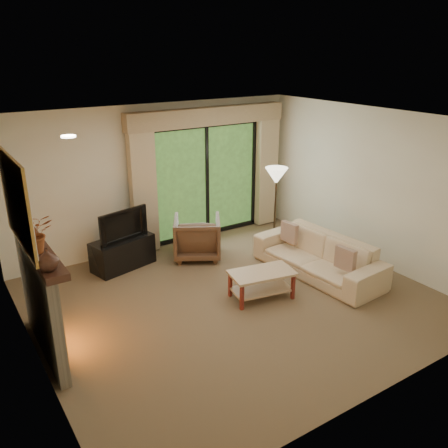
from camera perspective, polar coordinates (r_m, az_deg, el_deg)
floor at (r=7.07m, az=1.34°, el=-9.11°), size 5.50×5.50×0.00m
ceiling at (r=6.20m, az=1.54°, el=12.24°), size 5.50×5.50×0.00m
wall_back at (r=8.61m, az=-8.04°, el=5.57°), size 5.00×0.00×5.00m
wall_front at (r=4.85m, az=18.51°, el=-7.57°), size 5.00×0.00×5.00m
wall_left at (r=5.56m, az=-22.73°, el=-4.41°), size 0.00×5.00×5.00m
wall_right at (r=8.32m, az=17.32°, el=4.31°), size 0.00×5.00×5.00m
fireplace at (r=6.02m, az=-21.19°, el=-8.80°), size 0.24×1.70×1.37m
mirror at (r=5.53m, az=-23.70°, el=2.55°), size 0.07×1.45×1.02m
sliding_door at (r=9.07m, az=-2.11°, el=5.22°), size 2.26×0.10×2.16m
curtain_left at (r=8.35m, az=-9.71°, el=4.31°), size 0.45×0.18×2.35m
curtain_right at (r=9.69m, az=5.12°, el=6.78°), size 0.45×0.18×2.35m
cornice at (r=8.75m, az=-1.90°, el=12.82°), size 3.20×0.24×0.32m
media_console at (r=8.12m, az=-12.07°, el=-3.42°), size 1.11×0.70×0.52m
tv at (r=7.93m, az=-12.34°, el=-0.00°), size 0.90×0.33×0.52m
armchair at (r=8.30m, az=-3.24°, el=-1.60°), size 1.09×1.10×0.74m
sofa at (r=7.83m, az=11.25°, el=-3.77°), size 1.03×2.27×0.65m
pillow_near at (r=7.30m, az=14.39°, el=-4.07°), size 0.12×0.35×0.34m
pillow_far at (r=8.13m, az=7.88°, el=-1.00°), size 0.11×0.35×0.34m
coffee_table at (r=7.05m, az=4.53°, el=-7.28°), size 1.01×0.68×0.42m
floor_lamp at (r=8.60m, az=6.16°, el=1.86°), size 0.42×0.42×1.51m
vase at (r=5.10m, az=-20.49°, el=-4.00°), size 0.23×0.23×0.24m
branches at (r=5.55m, az=-21.91°, el=-1.05°), size 0.41×0.36×0.45m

